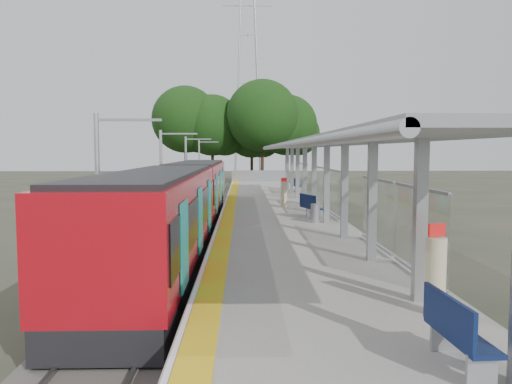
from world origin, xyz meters
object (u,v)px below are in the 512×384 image
bench_near (455,330)px  bench_mid (310,206)px  train (184,200)px  bench_far (297,185)px  info_pillar_far (284,194)px  info_pillar_near (435,275)px  litter_bin (315,213)px

bench_near → bench_mid: bench_mid is taller
train → bench_far: (7.08, 17.45, -0.50)m
bench_mid → info_pillar_far: info_pillar_far is taller
bench_far → info_pillar_near: bearing=-106.7°
info_pillar_near → litter_bin: (-0.53, 12.81, -0.36)m
bench_far → info_pillar_far: bearing=-115.9°
train → info_pillar_far: (5.09, 6.44, -0.32)m
info_pillar_near → info_pillar_far: info_pillar_near is taller
info_pillar_far → litter_bin: info_pillar_far is taller
train → bench_mid: train is taller
info_pillar_near → bench_mid: bearing=78.9°
info_pillar_far → litter_bin: size_ratio=1.98×
info_pillar_near → bench_far: bearing=75.6°
train → bench_mid: bearing=13.2°
info_pillar_far → info_pillar_near: bearing=-97.8°
litter_bin → bench_mid: bearing=91.0°
bench_far → info_pillar_far: (-1.99, -11.01, 0.18)m
bench_mid → litter_bin: (0.03, -1.58, -0.18)m
train → info_pillar_near: 14.54m
bench_mid → info_pillar_far: (-0.87, 5.04, 0.13)m
train → info_pillar_far: bearing=51.7°
bench_mid → litter_bin: bearing=-107.4°
train → bench_far: train is taller
bench_mid → bench_far: bench_mid is taller
bench_mid → bench_far: 16.09m
info_pillar_near → train: bearing=103.3°
train → bench_near: 16.55m
bench_near → info_pillar_far: (-0.77, 21.91, 0.15)m
bench_near → info_pillar_near: bearing=72.5°
bench_near → bench_far: (1.23, 32.92, -0.03)m
bench_near → info_pillar_near: info_pillar_near is taller
bench_mid → info_pillar_far: bearing=81.4°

